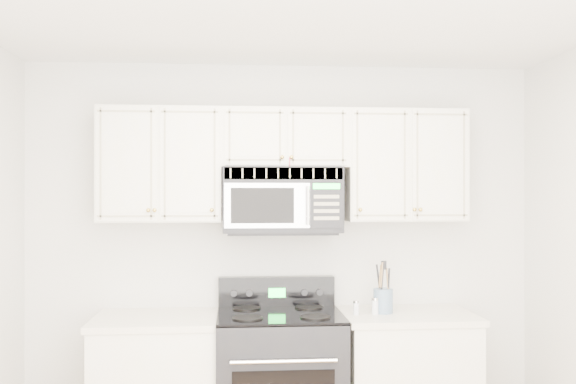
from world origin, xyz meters
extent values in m
cube|color=silver|center=(0.00, 1.75, 1.30)|extent=(3.50, 0.01, 2.60)
cube|color=silver|center=(-0.80, 1.44, 0.90)|extent=(0.86, 0.65, 0.04)
cube|color=silver|center=(0.80, 1.44, 0.90)|extent=(0.86, 0.65, 0.04)
cylinder|color=silver|center=(-0.05, 1.04, 0.72)|extent=(0.63, 0.02, 0.02)
cube|color=black|center=(-0.05, 1.41, 0.93)|extent=(0.80, 0.68, 0.02)
cube|color=black|center=(-0.05, 1.71, 1.03)|extent=(0.80, 0.08, 0.21)
cube|color=#1EF43E|center=(-0.05, 1.67, 1.03)|extent=(0.12, 0.00, 0.06)
cube|color=beige|center=(-0.82, 1.58, 1.90)|extent=(0.80, 0.33, 0.75)
cube|color=beige|center=(0.82, 1.58, 1.90)|extent=(0.80, 0.33, 0.75)
cube|color=beige|center=(0.00, 1.58, 2.08)|extent=(0.84, 0.33, 0.39)
sphere|color=gold|center=(-0.84, 1.40, 1.60)|extent=(0.03, 0.03, 0.03)
sphere|color=gold|center=(-0.48, 1.40, 1.60)|extent=(0.03, 0.03, 0.03)
sphere|color=gold|center=(0.48, 1.40, 1.60)|extent=(0.03, 0.03, 0.03)
sphere|color=gold|center=(0.84, 1.40, 1.60)|extent=(0.03, 0.03, 0.03)
sphere|color=gold|center=(-0.03, 1.40, 1.94)|extent=(0.03, 0.03, 0.03)
sphere|color=gold|center=(0.03, 1.40, 1.94)|extent=(0.03, 0.03, 0.03)
cylinder|color=red|center=(0.02, 1.40, 1.88)|extent=(0.00, 0.00, 0.12)
sphere|color=gold|center=(0.02, 1.40, 1.81)|extent=(0.04, 0.04, 0.04)
cube|color=black|center=(-0.02, 1.56, 1.67)|extent=(0.78, 0.39, 0.43)
cube|color=gray|center=(-0.02, 1.37, 1.83)|extent=(0.76, 0.01, 0.08)
cube|color=#ADAEB5|center=(-0.13, 1.36, 1.63)|extent=(0.55, 0.01, 0.29)
cube|color=black|center=(-0.16, 1.35, 1.63)|extent=(0.40, 0.01, 0.23)
cube|color=black|center=(0.25, 1.36, 1.63)|extent=(0.21, 0.01, 0.29)
cube|color=#1EF43E|center=(0.25, 1.35, 1.75)|extent=(0.17, 0.00, 0.04)
cylinder|color=silver|center=(0.13, 1.32, 1.63)|extent=(0.02, 0.02, 0.25)
cylinder|color=slate|center=(0.64, 1.43, 1.00)|extent=(0.13, 0.13, 0.16)
cylinder|color=#977245|center=(0.67, 1.43, 1.08)|extent=(0.01, 0.01, 0.28)
cylinder|color=black|center=(0.62, 1.46, 1.09)|extent=(0.01, 0.01, 0.30)
cylinder|color=#977245|center=(0.62, 1.40, 1.10)|extent=(0.01, 0.01, 0.32)
cylinder|color=black|center=(0.67, 1.43, 1.08)|extent=(0.01, 0.01, 0.28)
cylinder|color=#977245|center=(0.62, 1.46, 1.09)|extent=(0.01, 0.01, 0.30)
cylinder|color=black|center=(0.62, 1.40, 1.10)|extent=(0.01, 0.01, 0.32)
cylinder|color=silver|center=(0.45, 1.39, 0.96)|extent=(0.04, 0.04, 0.08)
cylinder|color=silver|center=(0.45, 1.39, 1.00)|extent=(0.04, 0.04, 0.01)
cylinder|color=silver|center=(0.57, 1.39, 0.97)|extent=(0.04, 0.04, 0.09)
cylinder|color=silver|center=(0.57, 1.39, 1.02)|extent=(0.05, 0.05, 0.02)
camera|label=1|loc=(-0.33, -2.71, 1.71)|focal=40.00mm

